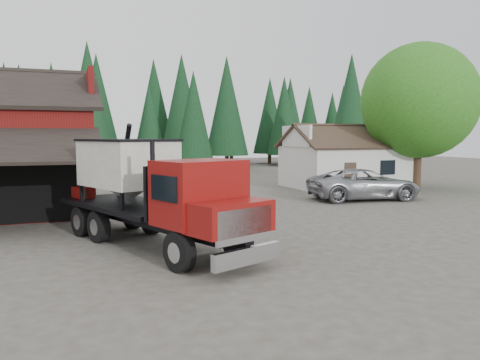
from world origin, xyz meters
name	(u,v)px	position (x,y,z in m)	size (l,w,h in m)	color
ground	(240,234)	(0.00, 0.00, 0.00)	(120.00, 120.00, 0.00)	#494339
farmhouse	(345,164)	(13.00, 13.00, 1.67)	(8.60, 6.42, 4.65)	silver
deciduous_tree	(419,105)	(17.01, 9.97, 5.91)	(8.00, 8.00, 10.20)	#382619
conifer_backdrop	(122,167)	(0.00, 42.00, 0.00)	(76.00, 16.00, 16.00)	black
near_pine_b	(194,115)	(6.00, 30.00, 5.89)	(3.96, 3.96, 10.40)	#382619
near_pine_c	(351,106)	(22.00, 26.00, 6.89)	(4.84, 4.84, 12.40)	#382619
near_pine_d	(88,100)	(-4.00, 34.00, 7.39)	(5.28, 5.28, 13.40)	#382619
feed_truck	(152,189)	(-3.50, -0.96, 1.97)	(5.82, 9.56, 4.20)	black
silver_car	(364,184)	(10.24, 6.60, 0.91)	(3.03, 6.56, 1.82)	#9C9EA3
equip_box	(238,218)	(0.48, 1.57, 0.30)	(0.70, 1.10, 0.60)	maroon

